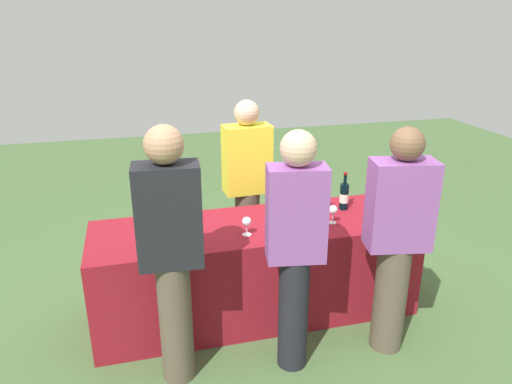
% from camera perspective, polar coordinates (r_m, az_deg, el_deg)
% --- Properties ---
extents(ground_plane, '(12.00, 12.00, 0.00)m').
position_cam_1_polar(ground_plane, '(3.85, 0.00, -13.88)').
color(ground_plane, '#476638').
extents(tasting_table, '(2.37, 0.73, 0.74)m').
position_cam_1_polar(tasting_table, '(3.66, 0.00, -9.11)').
color(tasting_table, maroon).
rests_on(tasting_table, ground_plane).
extents(wine_bottle_0, '(0.06, 0.06, 0.32)m').
position_cam_1_polar(wine_bottle_0, '(3.65, 4.81, -0.75)').
color(wine_bottle_0, black).
rests_on(wine_bottle_0, tasting_table).
extents(wine_bottle_1, '(0.08, 0.08, 0.33)m').
position_cam_1_polar(wine_bottle_1, '(3.70, 6.06, -0.48)').
color(wine_bottle_1, black).
rests_on(wine_bottle_1, tasting_table).
extents(wine_bottle_2, '(0.07, 0.07, 0.29)m').
position_cam_1_polar(wine_bottle_2, '(3.68, 7.82, -0.96)').
color(wine_bottle_2, black).
rests_on(wine_bottle_2, tasting_table).
extents(wine_bottle_3, '(0.07, 0.07, 0.30)m').
position_cam_1_polar(wine_bottle_3, '(3.78, 10.44, -0.48)').
color(wine_bottle_3, black).
rests_on(wine_bottle_3, tasting_table).
extents(wine_glass_0, '(0.08, 0.08, 0.14)m').
position_cam_1_polar(wine_glass_0, '(3.22, -8.36, -4.37)').
color(wine_glass_0, silver).
rests_on(wine_glass_0, tasting_table).
extents(wine_glass_1, '(0.07, 0.07, 0.13)m').
position_cam_1_polar(wine_glass_1, '(3.29, -1.11, -3.63)').
color(wine_glass_1, silver).
rests_on(wine_glass_1, tasting_table).
extents(wine_glass_2, '(0.07, 0.07, 0.15)m').
position_cam_1_polar(wine_glass_2, '(3.44, 4.48, -2.36)').
color(wine_glass_2, silver).
rests_on(wine_glass_2, tasting_table).
extents(wine_glass_3, '(0.07, 0.07, 0.15)m').
position_cam_1_polar(wine_glass_3, '(3.53, 7.50, -1.87)').
color(wine_glass_3, silver).
rests_on(wine_glass_3, tasting_table).
extents(wine_glass_4, '(0.06, 0.06, 0.14)m').
position_cam_1_polar(wine_glass_4, '(3.52, 9.16, -2.17)').
color(wine_glass_4, silver).
rests_on(wine_glass_4, tasting_table).
extents(wine_glass_5, '(0.07, 0.07, 0.14)m').
position_cam_1_polar(wine_glass_5, '(3.70, 13.37, -1.24)').
color(wine_glass_5, silver).
rests_on(wine_glass_5, tasting_table).
extents(server_pouring, '(0.40, 0.23, 1.54)m').
position_cam_1_polar(server_pouring, '(4.04, -1.06, 0.99)').
color(server_pouring, brown).
rests_on(server_pouring, ground_plane).
extents(guest_0, '(0.38, 0.23, 1.63)m').
position_cam_1_polar(guest_0, '(2.82, -10.09, -6.82)').
color(guest_0, brown).
rests_on(guest_0, ground_plane).
extents(guest_1, '(0.38, 0.25, 1.58)m').
position_cam_1_polar(guest_1, '(2.91, 4.71, -6.33)').
color(guest_1, black).
rests_on(guest_1, ground_plane).
extents(guest_2, '(0.43, 0.29, 1.55)m').
position_cam_1_polar(guest_2, '(3.20, 16.43, -5.14)').
color(guest_2, brown).
rests_on(guest_2, ground_plane).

